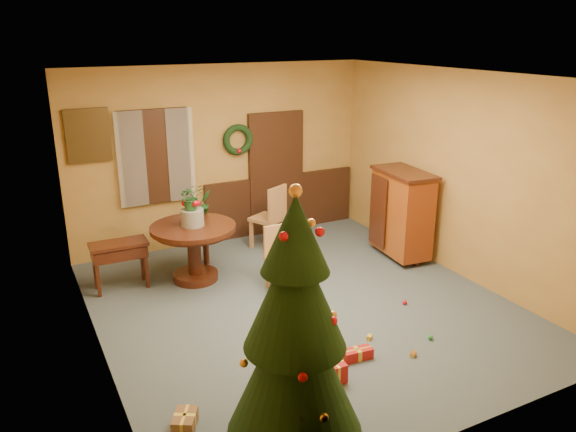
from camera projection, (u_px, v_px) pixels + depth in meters
room_envelope at (236, 174)px, 9.29m from camera, size 5.50×5.50×5.50m
dining_table at (194, 242)px, 7.85m from camera, size 1.19×1.19×0.82m
urn at (192, 218)px, 7.74m from camera, size 0.32×0.32×0.23m
centerpiece_plant at (191, 197)px, 7.64m from camera, size 0.33×0.29×0.37m
chair_near at (280, 256)px, 7.62m from camera, size 0.39×0.39×0.89m
chair_far at (271, 215)px, 9.01m from camera, size 0.62×0.62×1.06m
guitar at (301, 273)px, 7.35m from camera, size 0.34×0.50×0.72m
plant_stand at (205, 235)px, 8.43m from camera, size 0.29×0.29×0.75m
stand_plant at (204, 204)px, 8.28m from camera, size 0.27×0.24×0.41m
christmas_tree at (295, 334)px, 4.44m from camera, size 1.14×1.14×2.34m
writing_desk at (119, 254)px, 7.60m from camera, size 0.77×0.39×0.67m
sideboard at (402, 212)px, 8.62m from camera, size 0.67×1.13×1.38m
gift_a at (308, 390)px, 5.43m from camera, size 0.41×0.39×0.18m
gift_b at (334, 372)px, 5.69m from camera, size 0.21×0.21×0.21m
gift_c at (185, 422)px, 5.01m from camera, size 0.30×0.33×0.15m
gift_d at (357, 354)px, 6.08m from camera, size 0.35×0.17×0.12m
toy_a at (315, 295)px, 7.50m from camera, size 0.09×0.09×0.05m
toy_b at (431, 337)px, 6.46m from camera, size 0.06×0.06×0.06m
toy_c at (370, 337)px, 6.48m from camera, size 0.09×0.09×0.05m
toy_d at (405, 302)px, 7.29m from camera, size 0.06×0.06×0.06m
toy_e at (413, 354)px, 6.14m from camera, size 0.09×0.08×0.05m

